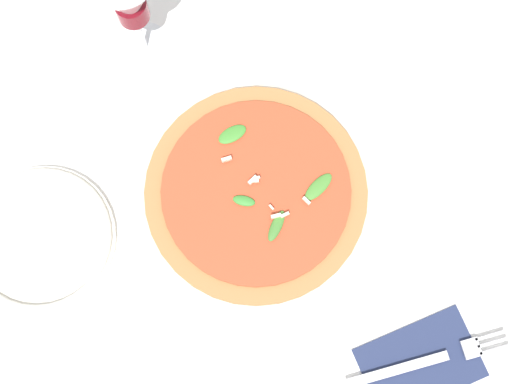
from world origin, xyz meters
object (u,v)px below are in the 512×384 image
wine_glass (130,3)px  side_plate_white (41,238)px  fork (427,361)px  pizza_arugula_main (256,194)px

wine_glass → side_plate_white: bearing=-137.5°
fork → wine_glass: bearing=115.5°
side_plate_white → wine_glass: bearing=42.5°
pizza_arugula_main → fork: bearing=-67.4°
fork → pizza_arugula_main: bearing=120.0°
pizza_arugula_main → wine_glass: (-0.06, 0.26, 0.11)m
pizza_arugula_main → side_plate_white: 0.28m
pizza_arugula_main → fork: (0.12, -0.28, -0.01)m
side_plate_white → pizza_arugula_main: bearing=-11.2°
wine_glass → pizza_arugula_main: bearing=-77.0°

